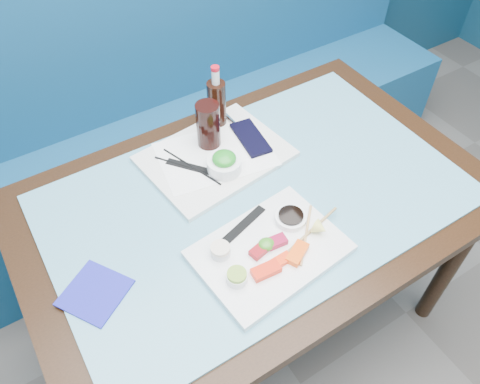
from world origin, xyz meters
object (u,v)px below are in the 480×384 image
dining_table (256,215)px  cola_bottle_body (217,106)px  cola_glass (208,125)px  sashimi_plate (270,251)px  seaweed_bowl (224,165)px  booth_bench (154,135)px  serving_tray (215,156)px  blue_napkin (95,293)px

dining_table → cola_bottle_body: cola_bottle_body is taller
cola_glass → cola_bottle_body: size_ratio=0.89×
sashimi_plate → seaweed_bowl: size_ratio=3.62×
booth_bench → serving_tray: booth_bench is taller
sashimi_plate → cola_bottle_body: 0.55m
booth_bench → dining_table: 0.89m
booth_bench → serving_tray: 0.75m
seaweed_bowl → cola_glass: 0.14m
dining_table → cola_glass: (-0.01, 0.26, 0.19)m
dining_table → serving_tray: (-0.02, 0.21, 0.10)m
cola_glass → cola_bottle_body: bearing=45.6°
serving_tray → seaweed_bowl: bearing=-104.8°
dining_table → seaweed_bowl: 0.19m
cola_glass → serving_tray: bearing=-100.3°
dining_table → cola_glass: 0.32m
serving_tray → cola_glass: (0.01, 0.05, 0.09)m
dining_table → seaweed_bowl: bearing=104.5°
booth_bench → seaweed_bowl: 0.82m
booth_bench → serving_tray: bearing=-92.1°
cola_glass → blue_napkin: cola_glass is taller
sashimi_plate → cola_glass: (0.07, 0.45, 0.08)m
sashimi_plate → blue_napkin: bearing=157.6°
cola_bottle_body → seaweed_bowl: bearing=-114.9°
serving_tray → cola_bottle_body: (0.09, 0.13, 0.08)m
booth_bench → dining_table: (0.00, -0.84, 0.29)m
seaweed_bowl → cola_glass: bearing=81.3°
cola_bottle_body → sashimi_plate: bearing=-105.6°
sashimi_plate → cola_glass: cola_glass is taller
seaweed_bowl → blue_napkin: seaweed_bowl is taller
dining_table → cola_bottle_body: bearing=79.5°
seaweed_bowl → blue_napkin: (-0.49, -0.19, -0.03)m
sashimi_plate → blue_napkin: size_ratio=2.65×
cola_glass → blue_napkin: size_ratio=1.06×
booth_bench → sashimi_plate: booth_bench is taller
blue_napkin → seaweed_bowl: bearing=20.8°
dining_table → cola_glass: cola_glass is taller
blue_napkin → cola_glass: bearing=31.7°
dining_table → booth_bench: bearing=90.0°
serving_tray → seaweed_bowl: 0.08m
serving_tray → cola_glass: 0.10m
blue_napkin → booth_bench: bearing=59.5°
booth_bench → sashimi_plate: (-0.08, -1.03, 0.39)m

